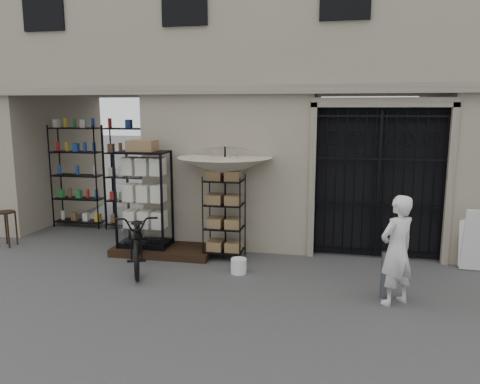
% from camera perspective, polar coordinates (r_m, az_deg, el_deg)
% --- Properties ---
extents(ground, '(80.00, 80.00, 0.00)m').
position_cam_1_polar(ground, '(7.65, 3.87, -12.07)').
color(ground, black).
rests_on(ground, ground).
extents(main_building, '(14.00, 4.00, 9.00)m').
position_cam_1_polar(main_building, '(11.18, 7.05, 18.37)').
color(main_building, gray).
rests_on(main_building, ground).
extents(shop_recess, '(3.00, 1.70, 3.00)m').
position_cam_1_polar(shop_recess, '(11.30, -17.24, 2.64)').
color(shop_recess, black).
rests_on(shop_recess, ground).
extents(shop_shelving, '(2.70, 0.50, 2.50)m').
position_cam_1_polar(shop_shelving, '(11.79, -16.24, 1.76)').
color(shop_shelving, black).
rests_on(shop_shelving, ground).
extents(iron_gate, '(2.50, 0.21, 3.00)m').
position_cam_1_polar(iron_gate, '(9.44, 16.45, 1.27)').
color(iron_gate, black).
rests_on(iron_gate, ground).
extents(step_platform, '(2.00, 0.90, 0.15)m').
position_cam_1_polar(step_platform, '(9.61, -9.28, -7.01)').
color(step_platform, black).
rests_on(step_platform, ground).
extents(display_cabinet, '(1.11, 0.93, 2.08)m').
position_cam_1_polar(display_cabinet, '(9.50, -11.62, -1.46)').
color(display_cabinet, black).
rests_on(display_cabinet, step_platform).
extents(wire_rack, '(0.72, 0.51, 1.64)m').
position_cam_1_polar(wire_rack, '(9.03, -1.92, -3.21)').
color(wire_rack, black).
rests_on(wire_rack, ground).
extents(market_umbrella, '(1.60, 1.63, 2.61)m').
position_cam_1_polar(market_umbrella, '(9.03, -1.83, 3.69)').
color(market_umbrella, black).
rests_on(market_umbrella, ground).
extents(white_bucket, '(0.28, 0.28, 0.27)m').
position_cam_1_polar(white_bucket, '(8.40, -0.17, -9.00)').
color(white_bucket, silver).
rests_on(white_bucket, ground).
extents(bicycle, '(1.07, 1.27, 2.05)m').
position_cam_1_polar(bicycle, '(8.93, -12.17, -8.96)').
color(bicycle, black).
rests_on(bicycle, ground).
extents(wooden_stool, '(0.46, 0.46, 0.76)m').
position_cam_1_polar(wooden_stool, '(11.07, -26.54, -3.93)').
color(wooden_stool, black).
rests_on(wooden_stool, ground).
extents(steel_bollard, '(0.14, 0.14, 0.74)m').
position_cam_1_polar(steel_bollard, '(7.62, 17.27, -9.64)').
color(steel_bollard, slate).
rests_on(steel_bollard, ground).
extents(shopkeeper, '(1.52, 1.66, 0.40)m').
position_cam_1_polar(shopkeeper, '(7.60, 18.21, -12.74)').
color(shopkeeper, silver).
rests_on(shopkeeper, ground).
extents(easel_sign, '(0.59, 0.66, 1.15)m').
position_cam_1_polar(easel_sign, '(9.44, 26.95, -5.04)').
color(easel_sign, silver).
rests_on(easel_sign, ground).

